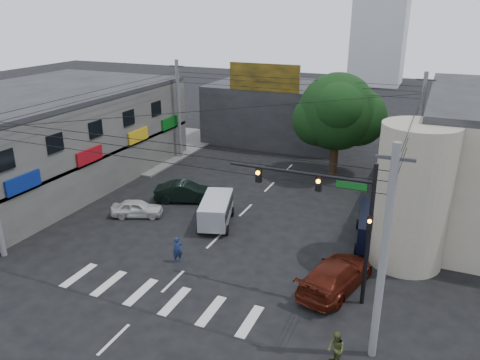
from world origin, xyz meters
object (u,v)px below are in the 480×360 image
Objects in this scene: utility_pole_near_right at (383,258)px; white_compact at (137,208)px; pedestrian_olive at (336,349)px; street_tree at (337,112)px; dark_sedan at (185,192)px; traffic_officer at (178,250)px; navy_van at (374,228)px; silver_minivan at (216,212)px; utility_pole_far_right at (418,133)px; maroon_sedan at (336,275)px; utility_pole_far_left at (179,110)px; traffic_gantry at (335,207)px.

white_compact is at bearing 155.82° from utility_pole_near_right.
street_tree is at bearing 151.41° from pedestrian_olive.
pedestrian_olive reaches higher than dark_sedan.
navy_van is at bearing -9.21° from traffic_officer.
silver_minivan reaches higher than pedestrian_olive.
utility_pole_near_right is 1.94× the size of dark_sedan.
utility_pole_near_right is 6.00× the size of traffic_officer.
traffic_officer is (-11.27, -17.15, -3.83)m from utility_pole_far_right.
maroon_sedan reaches higher than traffic_officer.
traffic_officer is (5.73, -4.28, 0.17)m from white_compact.
utility_pole_far_left is 2.45× the size of white_compact.
utility_pole_far_left reaches higher than pedestrian_olive.
white_compact is at bearing 82.94° from silver_minivan.
dark_sedan is 0.82× the size of maroon_sedan.
navy_van reaches higher than silver_minivan.
traffic_gantry is 7.78m from navy_van.
traffic_gantry is 4.69× the size of traffic_officer.
silver_minivan is (-11.42, 8.63, -3.69)m from utility_pole_near_right.
dark_sedan is 0.92× the size of navy_van.
utility_pole_far_left is 6.00× the size of traffic_officer.
maroon_sedan reaches higher than pedestrian_olive.
silver_minivan is 5.28m from traffic_officer.
pedestrian_olive is (15.71, -8.88, 0.19)m from white_compact.
street_tree is 0.95× the size of utility_pole_far_right.
utility_pole_near_right is 6.22m from maroon_sedan.
utility_pole_far_left is 1.00× the size of utility_pole_far_right.
traffic_officer is (-4.77, -18.15, -4.71)m from street_tree.
dark_sedan is (5.76, -9.23, -3.86)m from utility_pole_far_left.
utility_pole_far_right reaches higher than maroon_sedan.
maroon_sedan is at bearing -133.46° from silver_minivan.
traffic_gantry is at bearing -78.01° from street_tree.
dark_sedan is 1.04× the size of silver_minivan.
dark_sedan is (-8.74, -10.23, -4.74)m from street_tree.
utility_pole_far_left reaches higher than dark_sedan.
utility_pole_near_right reaches higher than dark_sedan.
navy_van is (15.54, 2.51, 0.39)m from white_compact.
dark_sedan is 13.83m from navy_van.
white_compact is at bearing -142.88° from utility_pole_far_right.
dark_sedan is at bearing -148.80° from utility_pole_far_right.
maroon_sedan is (0.18, 0.74, -4.04)m from traffic_gantry.
dark_sedan is (-12.57, 7.77, -4.09)m from traffic_gantry.
traffic_officer is (9.73, -17.15, -3.83)m from utility_pole_far_left.
dark_sedan is at bearing 148.26° from traffic_gantry.
utility_pole_far_left reaches higher than traffic_officer.
navy_van is 11.39m from pedestrian_olive.
maroon_sedan is 1.13× the size of navy_van.
utility_pole_far_right is 21.69m from white_compact.
navy_van is at bearing 79.66° from traffic_gantry.
traffic_gantry is 1.40× the size of navy_van.
traffic_gantry is 0.78× the size of utility_pole_far_left.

